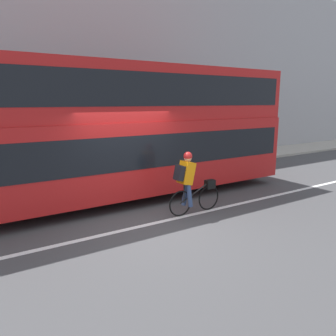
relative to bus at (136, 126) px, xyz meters
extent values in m
plane|color=#424244|center=(-0.90, -2.26, -2.05)|extent=(80.00, 80.00, 0.00)
cube|color=silver|center=(-0.90, -2.24, -2.05)|extent=(50.00, 0.14, 0.01)
cube|color=#A8A399|center=(-0.90, 3.30, -2.00)|extent=(60.00, 2.33, 0.11)
cube|color=#9E9EA3|center=(-0.90, 4.62, 2.38)|extent=(60.00, 0.30, 8.86)
cylinder|color=black|center=(2.87, 0.00, -1.57)|extent=(0.96, 0.30, 0.96)
cylinder|color=black|center=(-2.87, 0.00, -1.57)|extent=(0.96, 0.30, 0.96)
cube|color=#B21919|center=(0.00, 0.00, -0.79)|extent=(9.25, 2.45, 1.94)
cube|color=black|center=(0.00, 0.00, -0.56)|extent=(8.88, 2.47, 0.85)
cube|color=#B21919|center=(0.00, 0.00, 0.91)|extent=(9.25, 2.35, 1.47)
cube|color=black|center=(0.00, 0.00, 0.98)|extent=(8.88, 2.37, 0.83)
torus|color=black|center=(0.92, -2.17, -1.73)|extent=(0.64, 0.04, 0.64)
torus|color=black|center=(0.04, -2.17, -1.73)|extent=(0.64, 0.04, 0.64)
cylinder|color=black|center=(0.48, -2.17, -1.52)|extent=(0.90, 0.03, 0.44)
cylinder|color=black|center=(0.15, -2.17, -1.49)|extent=(0.03, 0.03, 0.47)
cube|color=black|center=(0.95, -2.17, -1.37)|extent=(0.26, 0.16, 0.22)
cube|color=orange|center=(0.21, -2.17, -0.99)|extent=(0.37, 0.32, 0.58)
cube|color=black|center=(0.01, -2.17, -0.97)|extent=(0.21, 0.26, 0.38)
cylinder|color=#384C7A|center=(0.25, -2.08, -1.54)|extent=(0.21, 0.11, 0.58)
cylinder|color=#384C7A|center=(0.25, -2.26, -1.54)|extent=(0.19, 0.11, 0.58)
sphere|color=tan|center=(0.25, -2.17, -0.63)|extent=(0.19, 0.19, 0.19)
sphere|color=red|center=(0.25, -2.17, -0.59)|extent=(0.21, 0.21, 0.21)
cylinder|color=#59595B|center=(-1.41, 3.18, -0.61)|extent=(0.07, 0.07, 2.67)
cube|color=#1959B2|center=(-1.41, 3.14, 0.50)|extent=(0.36, 0.02, 0.36)
camera|label=1|loc=(-4.30, -8.38, 0.69)|focal=35.00mm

